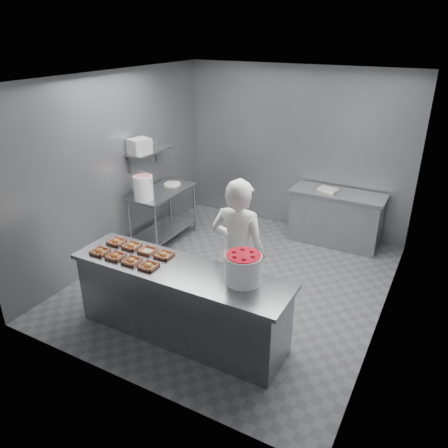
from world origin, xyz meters
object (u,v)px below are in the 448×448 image
Objects in this scene: back_counter at (336,218)px; tray_6 at (148,250)px; prep_table at (163,208)px; tray_5 at (131,246)px; tray_7 at (164,255)px; tray_0 at (100,251)px; tray_2 at (131,261)px; strawberry_tub at (243,267)px; tray_3 at (148,266)px; appliance at (139,146)px; glaze_bucket at (143,187)px; worker at (238,253)px; tray_1 at (115,256)px; tray_4 at (116,241)px; service_counter at (181,302)px.

back_counter is 3.46m from tray_6.
tray_5 is (0.86, -1.80, 0.33)m from prep_table.
tray_7 is at bearing 0.00° from tray_5.
tray_0 is at bearing -158.03° from tray_7.
back_counter is 8.01× the size of tray_7.
tray_6 reaches higher than prep_table.
tray_6 is (0.00, 0.29, -0.00)m from tray_2.
tray_6 reaches higher than back_counter.
tray_5 is 0.48× the size of strawberry_tub.
tray_3 is 0.62× the size of appliance.
back_counter is 3.28× the size of glaze_bucket.
worker is 4.03× the size of glaze_bucket.
glaze_bucket reaches higher than tray_1.
tray_0 is at bearing -148.98° from tray_6.
tray_5 reaches higher than tray_6.
tray_4 is (-0.24, 0.29, 0.00)m from tray_1.
prep_table is 2.50m from worker.
appliance is at bearing 148.33° from strawberry_tub.
tray_0 is 0.41× the size of glaze_bucket.
service_counter is at bearing 8.03° from tray_0.
strawberry_tub reaches higher than tray_1.
tray_0 is 0.48m from tray_2.
service_counter is 3.37m from back_counter.
tray_6 is 1.08m from worker.
strawberry_tub reaches higher than tray_2.
worker reaches higher than tray_3.
tray_3 is at bearing -57.39° from prep_table.
back_counter is 8.01× the size of tray_6.
appliance is at bearing 119.45° from tray_1.
glaze_bucket is (-1.67, 1.51, 0.65)m from service_counter.
tray_1 is 1.00× the size of tray_4.
tray_2 is at bearing -50.43° from tray_5.
tray_5 is 0.48m from tray_7.
tray_7 is at bearing 177.60° from strawberry_tub.
strawberry_tub is at bearing -15.60° from appliance.
strawberry_tub is at bearing 118.05° from worker.
tray_0 is 0.56m from tray_6.
tray_1 is 1.00× the size of tray_7.
tray_6 is at bearing 0.00° from tray_5.
tray_1 is 1.00× the size of tray_2.
tray_4 is 1.53m from worker.
tray_1 and tray_2 have the same top height.
appliance is at bearing 137.29° from service_counter.
tray_4 reaches higher than service_counter.
tray_3 is 0.78m from tray_4.
tray_4 is at bearing -64.99° from glaze_bucket.
prep_table and back_counter have the same top height.
appliance is at bearing 132.10° from glaze_bucket.
appliance reaches higher than tray_4.
tray_6 is at bearing -50.63° from glaze_bucket.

